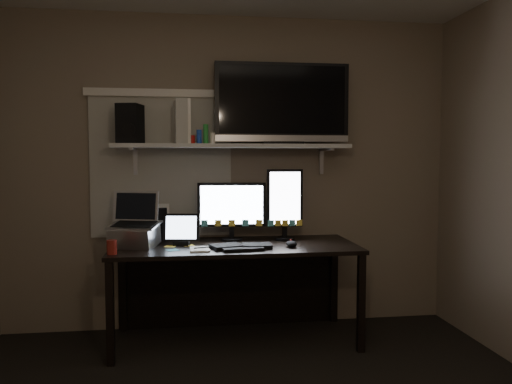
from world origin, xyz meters
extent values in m
plane|color=#7F6B5B|center=(0.00, 1.80, 1.25)|extent=(3.60, 0.00, 3.60)
cube|color=#B9B6A6|center=(-0.55, 1.79, 1.30)|extent=(1.10, 0.02, 1.10)
cube|color=black|center=(0.00, 1.43, 0.71)|extent=(1.80, 0.75, 0.03)
cube|color=black|center=(0.00, 1.78, 0.35)|extent=(1.80, 0.02, 0.70)
cube|color=black|center=(-0.86, 1.09, 0.35)|extent=(0.05, 0.05, 0.70)
cube|color=black|center=(0.86, 1.09, 0.35)|extent=(0.05, 0.05, 0.70)
cube|color=black|center=(-0.86, 1.76, 0.35)|extent=(0.05, 0.05, 0.70)
cube|color=black|center=(0.86, 1.76, 0.35)|extent=(0.05, 0.05, 0.70)
cube|color=beige|center=(0.00, 1.62, 1.46)|extent=(1.80, 0.35, 0.03)
cube|color=black|center=(-0.01, 1.60, 0.96)|extent=(0.53, 0.10, 0.46)
cube|color=black|center=(0.41, 1.59, 1.01)|extent=(0.28, 0.06, 0.56)
cube|color=black|center=(0.03, 1.28, 0.74)|extent=(0.46, 0.23, 0.03)
ellipsoid|color=black|center=(0.40, 1.29, 0.75)|extent=(0.08, 0.12, 0.04)
cube|color=white|center=(-0.27, 1.24, 0.74)|extent=(0.14, 0.19, 0.01)
cube|color=black|center=(-0.40, 1.45, 0.85)|extent=(0.28, 0.15, 0.23)
cube|color=black|center=(-0.62, 1.71, 0.87)|extent=(0.22, 0.12, 0.27)
cube|color=#B3B3B8|center=(-0.73, 1.43, 0.93)|extent=(0.41, 0.37, 0.39)
cylinder|color=maroon|center=(-0.85, 1.17, 0.78)|extent=(0.08, 0.08, 0.10)
cube|color=black|center=(0.39, 1.63, 1.79)|extent=(1.05, 0.20, 0.63)
cube|color=silver|center=(-0.38, 1.65, 1.65)|extent=(0.13, 0.29, 0.34)
cube|color=black|center=(-0.77, 1.60, 1.63)|extent=(0.20, 0.23, 0.29)
camera|label=1|loc=(-0.34, -2.23, 1.38)|focal=35.00mm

